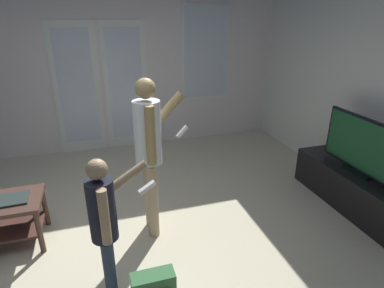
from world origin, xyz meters
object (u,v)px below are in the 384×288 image
person_child (105,221)px  laptop_closed (9,200)px  flat_screen_tv (363,146)px  tv_stand (353,190)px  person_adult (150,146)px

person_child → laptop_closed: (-0.84, 0.95, -0.24)m
flat_screen_tv → tv_stand: bearing=-65.5°
person_adult → person_child: (-0.46, -0.77, -0.21)m
person_child → tv_stand: bearing=10.6°
person_child → laptop_closed: person_child is taller
tv_stand → person_child: size_ratio=1.30×
flat_screen_tv → person_child: size_ratio=0.87×
tv_stand → person_adult: (-2.25, 0.26, 0.72)m
tv_stand → laptop_closed: 3.59m
person_adult → person_child: person_adult is taller
person_adult → laptop_closed: person_adult is taller
tv_stand → laptop_closed: size_ratio=4.67×
laptop_closed → person_child: bearing=-50.9°
tv_stand → flat_screen_tv: 0.54m
person_adult → laptop_closed: bearing=171.9°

